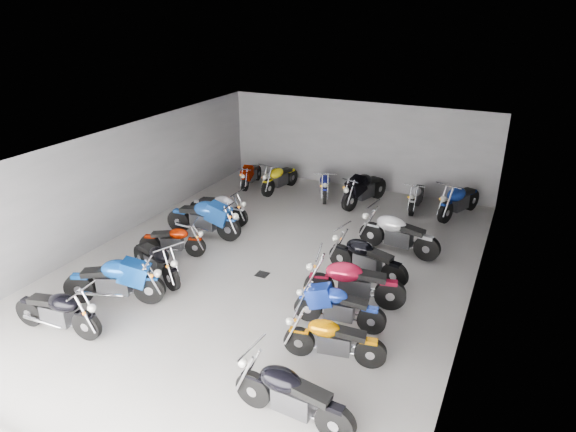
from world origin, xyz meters
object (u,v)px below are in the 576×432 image
object	(u,v)px
motorcycle_right_e	(366,259)
motorcycle_back_d	(364,189)
motorcycle_left_e	(204,219)
motorcycle_left_a	(58,311)
motorcycle_right_a	(291,396)
drain_grate	(262,274)
motorcycle_right_c	(338,307)
motorcycle_right_f	(398,234)
motorcycle_back_f	(459,200)
motorcycle_left_b	(115,281)
motorcycle_left_f	(219,208)
motorcycle_right_d	(353,283)
motorcycle_back_e	(417,196)
motorcycle_left_c	(156,261)
motorcycle_back_c	(325,184)
motorcycle_back_a	(251,174)
motorcycle_back_b	(279,178)
motorcycle_right_b	(333,339)
motorcycle_left_d	(173,240)

from	to	relation	value
motorcycle_right_e	motorcycle_back_d	distance (m)	5.09
motorcycle_left_e	motorcycle_left_a	bearing A→B (deg)	-5.17
motorcycle_right_a	motorcycle_right_e	size ratio (longest dim) A/B	1.01
drain_grate	motorcycle_right_c	world-z (taller)	motorcycle_right_c
motorcycle_right_f	motorcycle_left_e	bearing A→B (deg)	112.47
motorcycle_left_e	motorcycle_back_f	bearing A→B (deg)	121.83
motorcycle_left_b	motorcycle_left_f	size ratio (longest dim) A/B	1.06
motorcycle_right_d	motorcycle_back_e	world-z (taller)	motorcycle_right_d
motorcycle_left_f	drain_grate	bearing A→B (deg)	49.62
motorcycle_right_c	motorcycle_right_f	bearing A→B (deg)	-9.88
motorcycle_left_c	motorcycle_back_c	bearing A→B (deg)	-170.59
motorcycle_left_b	motorcycle_back_a	xyz separation A→B (m)	(-1.18, 8.48, -0.12)
motorcycle_left_f	motorcycle_back_c	world-z (taller)	motorcycle_left_f
motorcycle_right_c	motorcycle_left_e	bearing A→B (deg)	57.09
motorcycle_right_d	motorcycle_back_b	size ratio (longest dim) A/B	1.10
motorcycle_left_b	motorcycle_right_a	distance (m)	5.45
motorcycle_right_a	motorcycle_right_b	bearing A→B (deg)	2.04
motorcycle_left_a	motorcycle_left_d	size ratio (longest dim) A/B	1.19
motorcycle_right_f	motorcycle_back_c	world-z (taller)	motorcycle_right_f
motorcycle_right_f	motorcycle_back_f	distance (m)	3.59
motorcycle_right_d	motorcycle_right_f	distance (m)	3.07
motorcycle_left_e	motorcycle_back_f	xyz separation A→B (m)	(6.56, 4.82, -0.02)
motorcycle_left_e	motorcycle_back_e	world-z (taller)	motorcycle_left_e
motorcycle_left_c	motorcycle_right_f	distance (m)	6.50
motorcycle_left_e	motorcycle_left_f	size ratio (longest dim) A/B	1.15
motorcycle_back_a	motorcycle_back_e	xyz separation A→B (m)	(6.17, 0.32, 0.01)
motorcycle_back_d	motorcycle_left_c	bearing A→B (deg)	84.77
motorcycle_left_b	motorcycle_right_c	size ratio (longest dim) A/B	1.10
motorcycle_left_b	motorcycle_back_f	bearing A→B (deg)	120.67
motorcycle_left_d	motorcycle_right_f	xyz separation A→B (m)	(5.52, 2.80, 0.11)
motorcycle_left_a	motorcycle_back_b	size ratio (longest dim) A/B	1.02
motorcycle_left_e	motorcycle_right_b	size ratio (longest dim) A/B	1.20
motorcycle_back_c	motorcycle_left_d	bearing A→B (deg)	49.09
motorcycle_left_a	motorcycle_right_c	world-z (taller)	motorcycle_left_a
drain_grate	motorcycle_back_e	distance (m)	6.73
drain_grate	motorcycle_left_a	world-z (taller)	motorcycle_left_a
motorcycle_back_d	motorcycle_back_e	distance (m)	1.76
drain_grate	motorcycle_right_f	bearing A→B (deg)	44.22
motorcycle_left_b	motorcycle_back_e	xyz separation A→B (m)	(4.99, 8.80, -0.11)
motorcycle_left_a	motorcycle_left_d	world-z (taller)	motorcycle_left_a
motorcycle_right_e	motorcycle_back_d	xyz separation A→B (m)	(-1.60, 4.83, 0.04)
motorcycle_back_e	motorcycle_back_a	bearing A→B (deg)	2.13
motorcycle_back_b	drain_grate	bearing A→B (deg)	121.75
motorcycle_left_f	motorcycle_right_d	xyz separation A→B (m)	(5.34, -2.71, 0.06)
motorcycle_back_c	motorcycle_back_e	distance (m)	3.21
motorcycle_back_a	motorcycle_back_e	size ratio (longest dim) A/B	0.97
motorcycle_right_e	motorcycle_back_c	world-z (taller)	motorcycle_right_e
drain_grate	motorcycle_left_d	size ratio (longest dim) A/B	0.18
motorcycle_back_b	motorcycle_back_c	size ratio (longest dim) A/B	1.10
motorcycle_left_c	motorcycle_back_d	size ratio (longest dim) A/B	0.88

